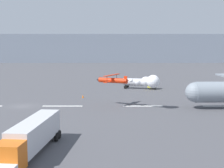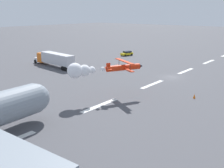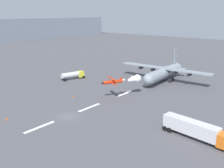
# 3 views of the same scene
# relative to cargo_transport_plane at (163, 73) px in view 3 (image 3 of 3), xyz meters

# --- Properties ---
(ground_plane) EXTENTS (440.00, 440.00, 0.00)m
(ground_plane) POSITION_rel_cargo_transport_plane_xyz_m (-44.84, 2.22, -3.40)
(ground_plane) COLOR #4C4C51
(ground_plane) RESTS_ON ground
(runway_stripe_3) EXTENTS (8.00, 0.90, 0.01)m
(runway_stripe_3) POSITION_rel_cargo_transport_plane_xyz_m (-52.90, 2.22, -3.40)
(runway_stripe_3) COLOR white
(runway_stripe_3) RESTS_ON ground
(runway_stripe_4) EXTENTS (8.00, 0.90, 0.01)m
(runway_stripe_4) POSITION_rel_cargo_transport_plane_xyz_m (-36.78, 2.22, -3.40)
(runway_stripe_4) COLOR white
(runway_stripe_4) RESTS_ON ground
(runway_stripe_5) EXTENTS (8.00, 0.90, 0.01)m
(runway_stripe_5) POSITION_rel_cargo_transport_plane_xyz_m (-20.66, 2.22, -3.40)
(runway_stripe_5) COLOR white
(runway_stripe_5) RESTS_ON ground
(runway_stripe_6) EXTENTS (8.00, 0.90, 0.01)m
(runway_stripe_6) POSITION_rel_cargo_transport_plane_xyz_m (-4.54, 2.22, -3.40)
(runway_stripe_6) COLOR white
(runway_stripe_6) RESTS_ON ground
(cargo_transport_plane) EXTENTS (26.04, 36.02, 11.22)m
(cargo_transport_plane) POSITION_rel_cargo_transport_plane_xyz_m (0.00, 0.00, 0.00)
(cargo_transport_plane) COLOR gray
(cargo_transport_plane) RESTS_ON ground
(stunt_biplane_red) EXTENTS (12.32, 7.98, 2.47)m
(stunt_biplane_red) POSITION_rel_cargo_transport_plane_xyz_m (-21.47, -0.27, 1.90)
(stunt_biplane_red) COLOR red
(semi_truck_orange) EXTENTS (4.42, 16.12, 3.70)m
(semi_truck_orange) POSITION_rel_cargo_transport_plane_xyz_m (-35.68, -27.47, -1.26)
(semi_truck_orange) COLOR silver
(semi_truck_orange) RESTS_ON ground
(fuel_tanker_truck) EXTENTS (9.47, 4.76, 2.90)m
(fuel_tanker_truck) POSITION_rel_cargo_transport_plane_xyz_m (-18.89, 28.86, -1.66)
(fuel_tanker_truck) COLOR yellow
(fuel_tanker_truck) RESTS_ON ground
(traffic_cone_near) EXTENTS (0.44, 0.44, 0.75)m
(traffic_cone_near) POSITION_rel_cargo_transport_plane_xyz_m (-55.66, 11.73, -3.03)
(traffic_cone_near) COLOR orange
(traffic_cone_near) RESTS_ON ground
(traffic_cone_far) EXTENTS (0.44, 0.44, 0.75)m
(traffic_cone_far) POSITION_rel_cargo_transport_plane_xyz_m (-33.58, 12.38, -3.03)
(traffic_cone_far) COLOR orange
(traffic_cone_far) RESTS_ON ground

